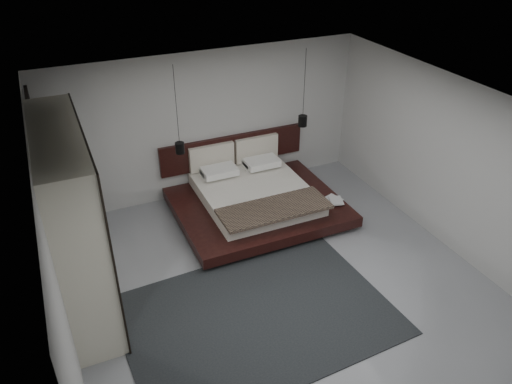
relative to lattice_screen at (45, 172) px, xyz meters
name	(u,v)px	position (x,y,z in m)	size (l,w,h in m)	color
floor	(277,278)	(2.95, -2.45, -1.30)	(6.00, 6.00, 0.00)	gray
ceiling	(281,107)	(2.95, -2.45, 1.50)	(6.00, 6.00, 0.00)	white
wall_back	(208,125)	(2.95, 0.55, 0.10)	(6.00, 6.00, 0.00)	#B0B0AE
wall_front	(421,356)	(2.95, -5.45, 0.10)	(6.00, 6.00, 0.00)	#B0B0AE
wall_left	(54,255)	(-0.05, -2.45, 0.10)	(6.00, 6.00, 0.00)	#B0B0AE
wall_right	(445,162)	(5.95, -2.45, 0.10)	(6.00, 6.00, 0.00)	#B0B0AE
lattice_screen	(45,172)	(0.00, 0.00, 0.00)	(0.05, 0.90, 2.60)	black
bed	(255,197)	(3.42, -0.55, -1.00)	(2.94, 2.46, 1.10)	black
book_lower	(330,201)	(4.63, -1.23, -1.01)	(0.23, 0.30, 0.03)	#99724C
book_upper	(330,201)	(4.60, -1.26, -0.99)	(0.23, 0.32, 0.02)	#99724C
pendant_left	(180,147)	(2.21, -0.07, 0.04)	(0.16, 0.16, 1.57)	black
pendant_right	(303,120)	(4.63, -0.07, 0.14)	(0.17, 0.17, 1.47)	black
wardrobe	(74,222)	(0.25, -1.69, 0.02)	(0.64, 2.70, 2.65)	silver
rug	(257,315)	(2.35, -3.06, -1.29)	(3.68, 2.63, 0.02)	black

